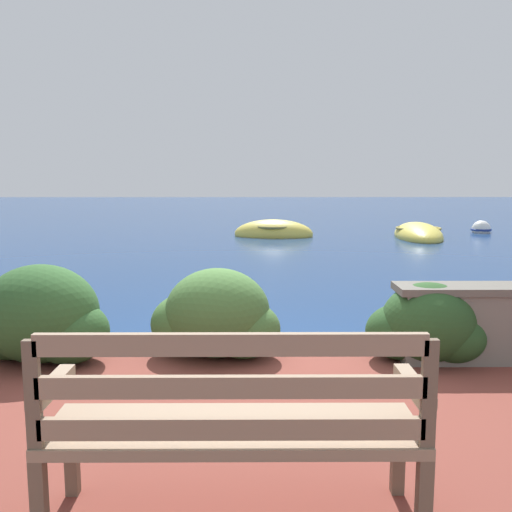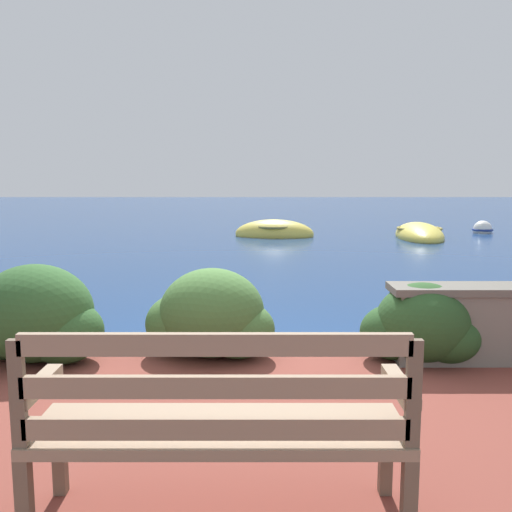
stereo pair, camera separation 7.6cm
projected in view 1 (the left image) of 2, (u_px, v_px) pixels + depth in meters
The scene contains 8 objects.
ground_plane at pixel (239, 368), 5.25m from camera, with size 80.00×80.00×0.00m.
park_bench at pixel (233, 422), 2.46m from camera, with size 1.65×0.48×0.93m.
hedge_clump_left at pixel (39, 320), 4.72m from camera, with size 1.20×0.86×0.81m.
hedge_clump_centre at pixel (216, 318), 4.86m from camera, with size 1.12×0.80×0.76m.
hedge_clump_right at pixel (426, 327), 4.74m from camera, with size 0.98×0.70×0.66m.
rowboat_nearest at pixel (418, 235), 16.12m from camera, with size 1.61×3.27×0.73m.
rowboat_mid at pixel (274, 234), 16.40m from camera, with size 2.41×1.49×0.85m.
mooring_buoy at pixel (481, 230), 17.39m from camera, with size 0.62×0.62×0.56m.
Camera 1 is at (0.13, -5.05, 1.76)m, focal length 40.00 mm.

